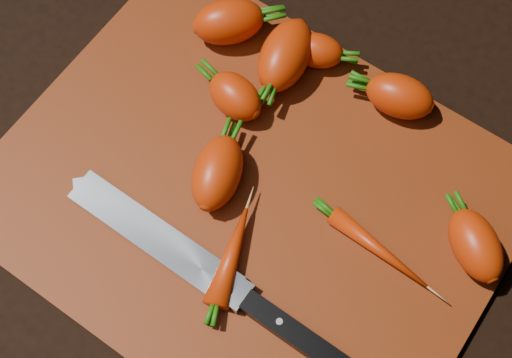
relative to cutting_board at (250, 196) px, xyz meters
The scene contains 12 objects.
ground 0.01m from the cutting_board, ahead, with size 2.00×2.00×0.01m, color black.
cutting_board is the anchor object (origin of this frame).
carrot_0 0.19m from the cutting_board, 131.82° to the left, with size 0.08×0.05×0.05m, color #C42900.
carrot_1 0.10m from the cutting_board, 133.73° to the left, with size 0.06×0.04×0.04m, color #C42900.
carrot_2 0.15m from the cutting_board, 110.67° to the left, with size 0.09×0.05×0.05m, color #C42900.
carrot_3 0.05m from the cutting_board, 166.61° to the right, with size 0.08×0.05×0.05m, color #C42900.
carrot_4 0.19m from the cutting_board, 67.44° to the left, with size 0.07×0.05×0.05m, color #C42900.
carrot_5 0.17m from the cutting_board, 100.40° to the left, with size 0.06×0.04×0.04m, color #C42900.
carrot_6 0.22m from the cutting_board, 18.58° to the left, with size 0.08×0.04×0.04m, color #C42900.
carrot_7 0.14m from the cutting_board, ahead, with size 0.11×0.02×0.02m, color #C42900.
carrot_8 0.07m from the cutting_board, 69.79° to the right, with size 0.10×0.03×0.03m, color #C42900.
knife 0.10m from the cutting_board, 107.99° to the right, with size 0.32×0.04×0.02m.
Camera 1 is at (0.16, -0.22, 0.68)m, focal length 50.00 mm.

